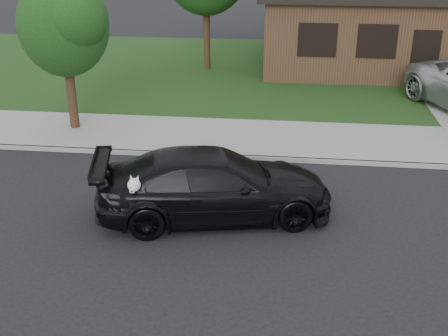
# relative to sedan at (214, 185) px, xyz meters

# --- Properties ---
(ground) EXTENTS (120.00, 120.00, 0.00)m
(ground) POSITION_rel_sedan_xyz_m (2.52, -0.31, -0.74)
(ground) COLOR black
(ground) RESTS_ON ground
(sidewalk) EXTENTS (60.00, 3.00, 0.12)m
(sidewalk) POSITION_rel_sedan_xyz_m (2.52, 4.69, -0.68)
(sidewalk) COLOR gray
(sidewalk) RESTS_ON ground
(curb) EXTENTS (60.00, 0.12, 0.12)m
(curb) POSITION_rel_sedan_xyz_m (2.52, 3.19, -0.68)
(curb) COLOR gray
(curb) RESTS_ON ground
(lawn) EXTENTS (60.00, 13.00, 0.13)m
(lawn) POSITION_rel_sedan_xyz_m (2.52, 12.69, -0.68)
(lawn) COLOR #193814
(lawn) RESTS_ON ground
(sedan) EXTENTS (5.43, 3.15, 1.48)m
(sedan) POSITION_rel_sedan_xyz_m (0.00, 0.00, 0.00)
(sedan) COLOR black
(sedan) RESTS_ON ground
(house) EXTENTS (12.60, 8.60, 4.65)m
(house) POSITION_rel_sedan_xyz_m (6.52, 14.69, 1.39)
(house) COLOR #422B1C
(house) RESTS_ON ground
(tree_2) EXTENTS (2.73, 2.60, 4.59)m
(tree_2) POSITION_rel_sedan_xyz_m (-4.86, 4.80, 2.53)
(tree_2) COLOR #332114
(tree_2) RESTS_ON ground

